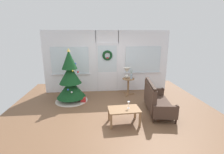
{
  "coord_description": "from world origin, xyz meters",
  "views": [
    {
      "loc": [
        -0.45,
        -4.57,
        2.31
      ],
      "look_at": [
        0.05,
        0.55,
        1.0
      ],
      "focal_mm": 25.64,
      "sensor_mm": 36.0,
      "label": 1
    }
  ],
  "objects_px": {
    "settee_sofa": "(156,100)",
    "table_lamp": "(127,71)",
    "flower_vase": "(131,76)",
    "wine_glass": "(129,103)",
    "coffee_table": "(124,111)",
    "christmas_tree": "(71,82)",
    "side_table": "(128,83)",
    "gift_box": "(83,100)"
  },
  "relations": [
    {
      "from": "christmas_tree",
      "to": "gift_box",
      "type": "distance_m",
      "value": 0.79
    },
    {
      "from": "table_lamp",
      "to": "settee_sofa",
      "type": "bearing_deg",
      "value": -69.17
    },
    {
      "from": "settee_sofa",
      "to": "flower_vase",
      "type": "xyz_separation_m",
      "value": [
        -0.46,
        1.52,
        0.42
      ]
    },
    {
      "from": "side_table",
      "to": "table_lamp",
      "type": "height_order",
      "value": "table_lamp"
    },
    {
      "from": "settee_sofa",
      "to": "side_table",
      "type": "relative_size",
      "value": 2.42
    },
    {
      "from": "side_table",
      "to": "coffee_table",
      "type": "relative_size",
      "value": 0.78
    },
    {
      "from": "settee_sofa",
      "to": "table_lamp",
      "type": "distance_m",
      "value": 1.83
    },
    {
      "from": "christmas_tree",
      "to": "coffee_table",
      "type": "height_order",
      "value": "christmas_tree"
    },
    {
      "from": "table_lamp",
      "to": "flower_vase",
      "type": "relative_size",
      "value": 1.26
    },
    {
      "from": "settee_sofa",
      "to": "wine_glass",
      "type": "height_order",
      "value": "settee_sofa"
    },
    {
      "from": "coffee_table",
      "to": "gift_box",
      "type": "xyz_separation_m",
      "value": [
        -1.22,
        1.6,
        -0.28
      ]
    },
    {
      "from": "settee_sofa",
      "to": "table_lamp",
      "type": "height_order",
      "value": "table_lamp"
    },
    {
      "from": "coffee_table",
      "to": "gift_box",
      "type": "relative_size",
      "value": 5.04
    },
    {
      "from": "christmas_tree",
      "to": "wine_glass",
      "type": "distance_m",
      "value": 2.49
    },
    {
      "from": "christmas_tree",
      "to": "gift_box",
      "type": "bearing_deg",
      "value": -21.0
    },
    {
      "from": "table_lamp",
      "to": "wine_glass",
      "type": "distance_m",
      "value": 2.28
    },
    {
      "from": "settee_sofa",
      "to": "coffee_table",
      "type": "distance_m",
      "value": 1.27
    },
    {
      "from": "side_table",
      "to": "wine_glass",
      "type": "distance_m",
      "value": 2.22
    },
    {
      "from": "christmas_tree",
      "to": "flower_vase",
      "type": "xyz_separation_m",
      "value": [
        2.3,
        0.38,
        0.07
      ]
    },
    {
      "from": "flower_vase",
      "to": "wine_glass",
      "type": "bearing_deg",
      "value": -103.86
    },
    {
      "from": "settee_sofa",
      "to": "wine_glass",
      "type": "xyz_separation_m",
      "value": [
        -0.98,
        -0.59,
        0.2
      ]
    },
    {
      "from": "table_lamp",
      "to": "gift_box",
      "type": "xyz_separation_m",
      "value": [
        -1.71,
        -0.64,
        -0.87
      ]
    },
    {
      "from": "table_lamp",
      "to": "flower_vase",
      "type": "distance_m",
      "value": 0.25
    },
    {
      "from": "wine_glass",
      "to": "christmas_tree",
      "type": "bearing_deg",
      "value": 135.69
    },
    {
      "from": "coffee_table",
      "to": "table_lamp",
      "type": "bearing_deg",
      "value": 77.71
    },
    {
      "from": "christmas_tree",
      "to": "coffee_table",
      "type": "relative_size",
      "value": 2.22
    },
    {
      "from": "side_table",
      "to": "flower_vase",
      "type": "bearing_deg",
      "value": -30.96
    },
    {
      "from": "coffee_table",
      "to": "gift_box",
      "type": "height_order",
      "value": "coffee_table"
    },
    {
      "from": "table_lamp",
      "to": "wine_glass",
      "type": "relative_size",
      "value": 2.26
    },
    {
      "from": "side_table",
      "to": "flower_vase",
      "type": "height_order",
      "value": "flower_vase"
    },
    {
      "from": "table_lamp",
      "to": "gift_box",
      "type": "height_order",
      "value": "table_lamp"
    },
    {
      "from": "settee_sofa",
      "to": "table_lamp",
      "type": "relative_size",
      "value": 3.72
    },
    {
      "from": "side_table",
      "to": "wine_glass",
      "type": "bearing_deg",
      "value": -100.97
    },
    {
      "from": "coffee_table",
      "to": "wine_glass",
      "type": "height_order",
      "value": "wine_glass"
    },
    {
      "from": "christmas_tree",
      "to": "settee_sofa",
      "type": "xyz_separation_m",
      "value": [
        2.76,
        -1.15,
        -0.35
      ]
    },
    {
      "from": "settee_sofa",
      "to": "flower_vase",
      "type": "relative_size",
      "value": 4.67
    },
    {
      "from": "wine_glass",
      "to": "gift_box",
      "type": "xyz_separation_m",
      "value": [
        -1.34,
        1.57,
        -0.49
      ]
    },
    {
      "from": "settee_sofa",
      "to": "gift_box",
      "type": "bearing_deg",
      "value": 157.13
    },
    {
      "from": "side_table",
      "to": "coffee_table",
      "type": "height_order",
      "value": "side_table"
    },
    {
      "from": "wine_glass",
      "to": "settee_sofa",
      "type": "bearing_deg",
      "value": 31.07
    },
    {
      "from": "side_table",
      "to": "gift_box",
      "type": "distance_m",
      "value": 1.91
    },
    {
      "from": "settee_sofa",
      "to": "wine_glass",
      "type": "relative_size",
      "value": 8.39
    }
  ]
}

